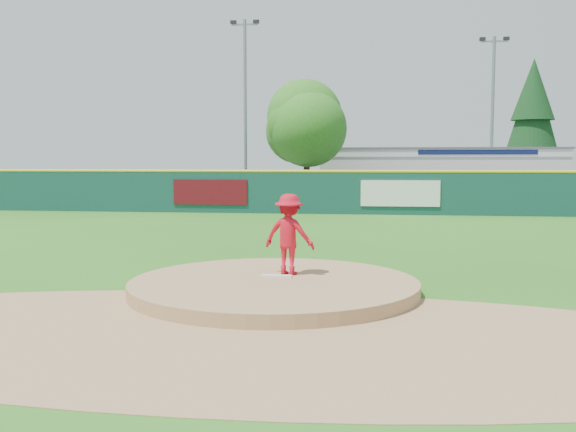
# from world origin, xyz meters

# --- Properties ---
(ground) EXTENTS (120.00, 120.00, 0.00)m
(ground) POSITION_xyz_m (0.00, 0.00, 0.00)
(ground) COLOR #286B19
(ground) RESTS_ON ground
(pitchers_mound) EXTENTS (5.50, 5.50, 0.50)m
(pitchers_mound) POSITION_xyz_m (0.00, 0.00, 0.00)
(pitchers_mound) COLOR #9E774C
(pitchers_mound) RESTS_ON ground
(pitching_rubber) EXTENTS (0.60, 0.15, 0.04)m
(pitching_rubber) POSITION_xyz_m (0.00, 0.30, 0.27)
(pitching_rubber) COLOR white
(pitching_rubber) RESTS_ON pitchers_mound
(infield_dirt_arc) EXTENTS (15.40, 15.40, 0.01)m
(infield_dirt_arc) POSITION_xyz_m (0.00, -3.00, 0.01)
(infield_dirt_arc) COLOR #9E774C
(infield_dirt_arc) RESTS_ON ground
(parking_lot) EXTENTS (44.00, 16.00, 0.02)m
(parking_lot) POSITION_xyz_m (0.00, 27.00, 0.01)
(parking_lot) COLOR #38383A
(parking_lot) RESTS_ON ground
(pitcher) EXTENTS (1.16, 0.85, 1.61)m
(pitcher) POSITION_xyz_m (0.20, 0.65, 1.06)
(pitcher) COLOR red
(pitcher) RESTS_ON pitchers_mound
(van) EXTENTS (6.10, 4.25, 1.55)m
(van) POSITION_xyz_m (-2.36, 23.16, 0.79)
(van) COLOR white
(van) RESTS_ON parking_lot
(pool_building_grp) EXTENTS (15.20, 8.20, 3.31)m
(pool_building_grp) POSITION_xyz_m (6.00, 31.99, 1.66)
(pool_building_grp) COLOR silver
(pool_building_grp) RESTS_ON ground
(fence_banners) EXTENTS (12.57, 0.04, 1.20)m
(fence_banners) POSITION_xyz_m (-1.42, 17.92, 1.00)
(fence_banners) COLOR maroon
(fence_banners) RESTS_ON ground
(playground_slide) EXTENTS (1.11, 3.12, 1.72)m
(playground_slide) POSITION_xyz_m (-12.40, 21.49, 0.87)
(playground_slide) COLOR blue
(playground_slide) RESTS_ON ground
(outfield_fence) EXTENTS (40.00, 0.14, 2.07)m
(outfield_fence) POSITION_xyz_m (0.00, 18.00, 1.09)
(outfield_fence) COLOR #133F39
(outfield_fence) RESTS_ON ground
(deciduous_tree) EXTENTS (5.60, 5.60, 7.36)m
(deciduous_tree) POSITION_xyz_m (-2.00, 25.00, 4.55)
(deciduous_tree) COLOR #382314
(deciduous_tree) RESTS_ON ground
(conifer_tree) EXTENTS (4.40, 4.40, 9.50)m
(conifer_tree) POSITION_xyz_m (13.00, 36.00, 5.54)
(conifer_tree) COLOR #382314
(conifer_tree) RESTS_ON ground
(light_pole_left) EXTENTS (1.75, 0.25, 11.00)m
(light_pole_left) POSITION_xyz_m (-6.00, 27.00, 6.05)
(light_pole_left) COLOR gray
(light_pole_left) RESTS_ON ground
(light_pole_right) EXTENTS (1.75, 0.25, 10.00)m
(light_pole_right) POSITION_xyz_m (9.00, 29.00, 5.54)
(light_pole_right) COLOR gray
(light_pole_right) RESTS_ON ground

